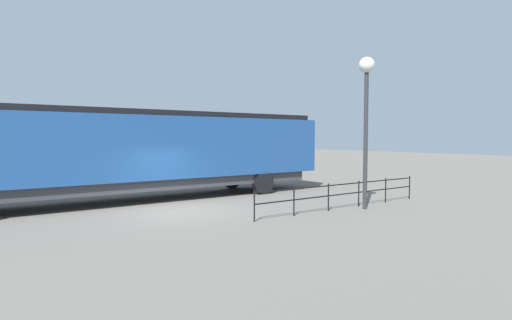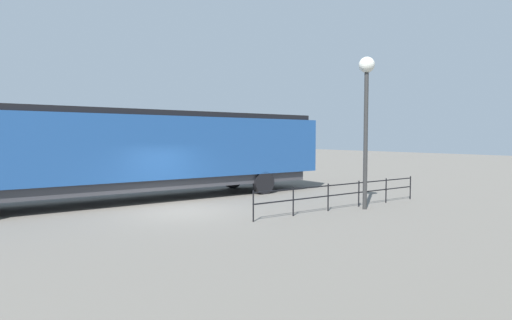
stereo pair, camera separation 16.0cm
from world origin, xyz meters
The scene contains 4 objects.
ground_plane centered at (0.00, 0.00, 0.00)m, with size 120.00×120.00×0.00m, color #666059.
locomotive centered at (-3.46, -0.05, 2.20)m, with size 3.18×18.14×3.88m.
lamp_post centered at (3.56, 5.97, 4.36)m, with size 0.59×0.59×5.76m.
platform_fence centered at (3.05, 5.38, 0.67)m, with size 0.05×8.50×1.03m.
Camera 1 is at (13.76, -6.39, 2.74)m, focal length 28.55 mm.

